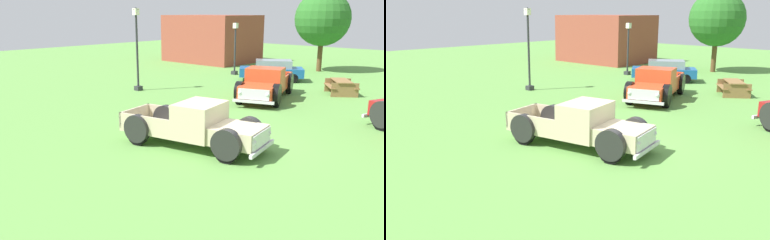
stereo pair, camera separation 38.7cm
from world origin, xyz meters
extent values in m
plane|color=#5B9342|center=(0.00, 0.00, 0.00)|extent=(80.00, 80.00, 0.00)
cube|color=#C6B793|center=(0.79, -0.51, 0.65)|extent=(1.76, 1.78, 0.55)
cube|color=silver|center=(1.54, -0.35, 0.65)|extent=(0.33, 1.34, 0.46)
sphere|color=silver|center=(1.40, 0.23, 0.68)|extent=(0.20, 0.20, 0.20)
sphere|color=silver|center=(1.64, -0.95, 0.68)|extent=(0.20, 0.20, 0.20)
cube|color=#C6B793|center=(-0.58, -0.78, 0.95)|extent=(1.60, 1.88, 1.14)
cube|color=#8C9EA8|center=(0.02, -0.66, 1.20)|extent=(0.32, 1.41, 0.50)
cube|color=#C6B793|center=(-2.23, -1.12, 0.43)|extent=(2.37, 2.04, 0.10)
cube|color=#C6B793|center=(-2.39, -0.34, 0.75)|extent=(2.06, 0.49, 0.55)
cube|color=#C6B793|center=(-2.07, -1.89, 0.75)|extent=(2.06, 0.49, 0.55)
cube|color=#C6B793|center=(-3.21, -1.32, 0.75)|extent=(0.41, 1.64, 0.55)
cylinder|color=black|center=(0.62, 0.31, 0.38)|extent=(0.78, 0.36, 0.75)
cylinder|color=#B7B7BC|center=(0.62, 0.32, 0.38)|extent=(0.34, 0.29, 0.30)
cylinder|color=black|center=(0.62, 0.31, 0.57)|extent=(0.99, 0.46, 0.95)
cylinder|color=black|center=(0.95, -1.32, 0.38)|extent=(0.78, 0.36, 0.75)
cylinder|color=#B7B7BC|center=(0.95, -1.33, 0.38)|extent=(0.34, 0.29, 0.30)
cylinder|color=black|center=(0.95, -1.32, 0.57)|extent=(0.99, 0.46, 0.95)
cylinder|color=black|center=(-2.64, -0.35, 0.38)|extent=(0.78, 0.36, 0.75)
cylinder|color=#B7B7BC|center=(-2.64, -0.34, 0.38)|extent=(0.34, 0.29, 0.30)
cylinder|color=black|center=(-2.64, -0.35, 0.57)|extent=(0.99, 0.46, 0.95)
cylinder|color=black|center=(-2.31, -1.99, 0.38)|extent=(0.78, 0.36, 0.75)
cylinder|color=#B7B7BC|center=(-2.30, -2.00, 0.38)|extent=(0.34, 0.29, 0.30)
cylinder|color=black|center=(-2.31, -1.99, 0.57)|extent=(0.99, 0.46, 0.95)
cube|color=silver|center=(1.57, -0.34, 0.34)|extent=(0.46, 1.79, 0.12)
cube|color=#D14723|center=(-2.66, 5.74, 0.70)|extent=(2.07, 2.06, 0.59)
cube|color=silver|center=(-2.38, 4.97, 0.70)|extent=(1.39, 0.56, 0.49)
sphere|color=silver|center=(-1.78, 5.22, 0.73)|extent=(0.21, 0.21, 0.21)
sphere|color=silver|center=(-3.00, 4.77, 0.73)|extent=(0.21, 0.21, 0.21)
cube|color=#D14723|center=(-3.18, 7.15, 1.02)|extent=(2.15, 1.92, 1.23)
cube|color=#8C9EA8|center=(-2.95, 6.54, 1.29)|extent=(1.46, 0.57, 0.54)
cube|color=#D14723|center=(-3.81, 8.85, 0.46)|extent=(2.45, 2.72, 0.11)
cube|color=#D14723|center=(-3.01, 9.14, 0.81)|extent=(0.85, 2.13, 0.59)
cube|color=#D14723|center=(-4.60, 8.56, 0.81)|extent=(0.85, 2.13, 0.59)
cube|color=#D14723|center=(-4.18, 9.86, 0.81)|extent=(1.70, 0.70, 0.59)
cylinder|color=black|center=(-1.82, 6.05, 0.41)|extent=(0.50, 0.84, 0.81)
cylinder|color=#B7B7BC|center=(-1.81, 6.06, 0.41)|extent=(0.35, 0.39, 0.32)
cylinder|color=black|center=(-1.82, 6.05, 0.61)|extent=(0.63, 1.06, 1.02)
cylinder|color=black|center=(-3.50, 5.44, 0.41)|extent=(0.50, 0.84, 0.81)
cylinder|color=#B7B7BC|center=(-3.51, 5.43, 0.41)|extent=(0.35, 0.39, 0.32)
cylinder|color=black|center=(-3.50, 5.44, 0.61)|extent=(0.63, 1.06, 1.02)
cylinder|color=black|center=(-3.06, 9.41, 0.41)|extent=(0.50, 0.84, 0.81)
cylinder|color=#B7B7BC|center=(-3.05, 9.41, 0.41)|extent=(0.35, 0.39, 0.32)
cylinder|color=black|center=(-3.06, 9.41, 0.61)|extent=(0.63, 1.06, 1.02)
cylinder|color=black|center=(-4.74, 8.79, 0.41)|extent=(0.50, 0.84, 0.81)
cylinder|color=#B7B7BC|center=(-4.75, 8.79, 0.41)|extent=(0.35, 0.39, 0.32)
cylinder|color=black|center=(-4.74, 8.79, 0.61)|extent=(0.63, 1.06, 1.02)
cube|color=silver|center=(-2.36, 4.93, 0.36)|extent=(1.86, 0.77, 0.13)
sphere|color=silver|center=(2.52, 5.94, 0.73)|extent=(0.21, 0.21, 0.21)
cube|color=#195699|center=(-6.13, 12.48, 0.57)|extent=(4.26, 3.64, 0.55)
cube|color=#7F939E|center=(-6.02, 12.56, 1.10)|extent=(2.65, 2.42, 0.50)
cylinder|color=black|center=(-6.85, 11.10, 0.29)|extent=(0.59, 0.48, 0.59)
cylinder|color=black|center=(-7.68, 12.31, 0.29)|extent=(0.59, 0.48, 0.59)
cylinder|color=black|center=(-4.58, 12.65, 0.29)|extent=(0.59, 0.48, 0.59)
cylinder|color=black|center=(-5.41, 13.86, 0.29)|extent=(0.59, 0.48, 0.59)
cube|color=#2D2D33|center=(-9.90, 4.46, 0.12)|extent=(0.36, 0.36, 0.25)
cylinder|color=#2D2D33|center=(-9.90, 4.46, 2.21)|extent=(0.12, 0.12, 3.93)
cube|color=#F2EACC|center=(-9.90, 4.46, 4.36)|extent=(0.28, 0.28, 0.36)
cone|color=#2D2D33|center=(-9.90, 4.46, 4.54)|extent=(0.32, 0.32, 0.14)
cube|color=#2D2D33|center=(-9.51, 13.07, 0.12)|extent=(0.36, 0.36, 0.25)
cylinder|color=#2D2D33|center=(-9.51, 13.07, 1.74)|extent=(0.12, 0.12, 2.99)
cube|color=#F2EACC|center=(-9.51, 13.07, 3.42)|extent=(0.28, 0.28, 0.36)
cone|color=#2D2D33|center=(-9.51, 13.07, 3.60)|extent=(0.32, 0.32, 0.14)
cube|color=olive|center=(-0.88, 11.15, 0.75)|extent=(1.72, 1.92, 0.06)
cube|color=olive|center=(-0.40, 11.51, 0.45)|extent=(1.30, 1.61, 0.05)
cube|color=olive|center=(-1.36, 10.80, 0.45)|extent=(1.30, 1.61, 0.05)
cube|color=olive|center=(-0.40, 10.51, 0.38)|extent=(1.17, 0.90, 0.75)
cube|color=olive|center=(-1.36, 11.80, 0.38)|extent=(1.17, 0.90, 0.75)
cylinder|color=brown|center=(-5.81, 18.71, 1.19)|extent=(0.36, 0.36, 2.37)
sphere|color=#286623|center=(-5.81, 18.71, 3.88)|extent=(4.02, 4.02, 4.02)
cube|color=brown|center=(-15.92, 18.18, 2.03)|extent=(7.31, 5.57, 4.06)
camera|label=1|loc=(7.93, -10.42, 4.36)|focal=38.17mm
camera|label=2|loc=(8.21, -10.15, 4.36)|focal=38.17mm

